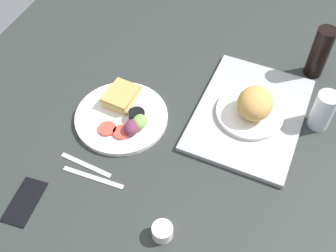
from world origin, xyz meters
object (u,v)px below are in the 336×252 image
at_px(plate_with_salad, 123,114).
at_px(espresso_cup, 162,231).
at_px(fork, 86,165).
at_px(bread_plate_near, 253,107).
at_px(cell_phone, 25,201).
at_px(soda_bottle, 320,52).
at_px(serving_tray, 250,114).
at_px(drinking_glass, 323,111).
at_px(knife, 93,177).

xyz_separation_m(plate_with_salad, espresso_cup, (0.32, 0.27, 0.00)).
bearing_deg(fork, plate_with_salad, 88.11).
distance_m(bread_plate_near, cell_phone, 0.73).
distance_m(soda_bottle, cell_phone, 1.05).
height_order(serving_tray, soda_bottle, soda_bottle).
distance_m(drinking_glass, fork, 0.74).
height_order(plate_with_salad, fork, plate_with_salad).
height_order(serving_tray, espresso_cup, espresso_cup).
bearing_deg(knife, soda_bottle, 50.73).
relative_size(bread_plate_near, soda_bottle, 1.15).
distance_m(knife, cell_phone, 0.20).
xyz_separation_m(plate_with_salad, drinking_glass, (-0.21, 0.58, 0.05)).
bearing_deg(bread_plate_near, drinking_glass, 105.42).
bearing_deg(knife, cell_phone, -136.61).
bearing_deg(knife, serving_tray, 46.06).
height_order(bread_plate_near, espresso_cup, bread_plate_near).
xyz_separation_m(bread_plate_near, knife, (0.39, -0.37, -0.05)).
height_order(soda_bottle, espresso_cup, soda_bottle).
distance_m(soda_bottle, espresso_cup, 0.80).
bearing_deg(espresso_cup, knife, -108.59).
height_order(fork, cell_phone, cell_phone).
xyz_separation_m(serving_tray, espresso_cup, (0.48, -0.11, 0.01)).
xyz_separation_m(espresso_cup, knife, (-0.09, -0.25, -0.02)).
bearing_deg(cell_phone, fork, 144.74).
xyz_separation_m(bread_plate_near, plate_with_salad, (0.15, -0.38, -0.04)).
relative_size(bread_plate_near, knife, 1.14).
xyz_separation_m(plate_with_salad, fork, (0.21, -0.02, -0.01)).
relative_size(serving_tray, plate_with_salad, 1.51).
bearing_deg(knife, plate_with_salad, 91.95).
xyz_separation_m(plate_with_salad, cell_phone, (0.38, -0.12, -0.01)).
distance_m(serving_tray, plate_with_salad, 0.41).
bearing_deg(drinking_glass, cell_phone, -50.44).
relative_size(bread_plate_near, fork, 1.27).
relative_size(plate_with_salad, espresso_cup, 5.32).
xyz_separation_m(serving_tray, knife, (0.40, -0.36, -0.01)).
xyz_separation_m(serving_tray, bread_plate_near, (0.01, 0.01, 0.05)).
relative_size(serving_tray, soda_bottle, 2.39).
bearing_deg(plate_with_salad, fork, -6.65).
bearing_deg(soda_bottle, plate_with_salad, -50.52).
height_order(soda_bottle, cell_phone, soda_bottle).
xyz_separation_m(soda_bottle, espresso_cup, (0.76, -0.26, -0.07)).
bearing_deg(espresso_cup, plate_with_salad, -140.11).
bearing_deg(knife, bread_plate_near, 44.85).
relative_size(drinking_glass, soda_bottle, 0.70).
bearing_deg(plate_with_salad, drinking_glass, 109.56).
xyz_separation_m(serving_tray, soda_bottle, (-0.27, 0.15, 0.09)).
bearing_deg(fork, espresso_cup, -16.69).
height_order(drinking_glass, cell_phone, drinking_glass).
relative_size(drinking_glass, knife, 0.70).
distance_m(drinking_glass, soda_bottle, 0.24).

